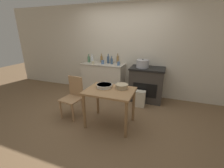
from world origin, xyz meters
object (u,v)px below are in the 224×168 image
(bottle_center_right, at_px, (108,60))
(cup_far_right, at_px, (103,62))
(mixing_bowl_small, at_px, (122,86))
(mixing_bowl_large, at_px, (104,86))
(bottle_center, at_px, (102,59))
(bottle_center_left, at_px, (92,59))
(stove, at_px, (146,84))
(cup_mid_right, at_px, (119,64))
(stock_pot, at_px, (143,64))
(chair, at_px, (73,96))
(cup_right, at_px, (93,63))
(bottle_mid_left, at_px, (118,60))
(work_table, at_px, (110,96))
(bottle_far_left, at_px, (89,59))
(bottle_left, at_px, (112,61))
(flour_sack, at_px, (140,99))

(bottle_center_right, height_order, cup_far_right, bottle_center_right)
(mixing_bowl_small, bearing_deg, mixing_bowl_large, -169.07)
(bottle_center, bearing_deg, mixing_bowl_small, -53.58)
(mixing_bowl_small, bearing_deg, bottle_center_left, 134.76)
(stove, relative_size, cup_mid_right, 8.83)
(bottle_center_right, bearing_deg, cup_mid_right, -26.65)
(cup_mid_right, height_order, cup_far_right, same)
(stock_pot, bearing_deg, bottle_center_right, 169.12)
(chair, xyz_separation_m, cup_right, (-0.14, 1.26, 0.49))
(mixing_bowl_small, height_order, bottle_center, bottle_center)
(mixing_bowl_large, bearing_deg, chair, -176.29)
(chair, xyz_separation_m, bottle_mid_left, (0.48, 1.62, 0.56))
(stock_pot, bearing_deg, bottle_center, 169.47)
(stock_pot, bearing_deg, bottle_center_left, 175.62)
(mixing_bowl_small, xyz_separation_m, cup_mid_right, (-0.47, 1.24, 0.17))
(bottle_center_right, bearing_deg, cup_right, -141.02)
(stove, distance_m, chair, 1.96)
(work_table, distance_m, bottle_center_left, 1.94)
(cup_right, bearing_deg, bottle_center_right, 38.98)
(stock_pot, bearing_deg, cup_far_right, 178.23)
(mixing_bowl_small, bearing_deg, bottle_center_right, 120.74)
(work_table, bearing_deg, bottle_center_right, 112.71)
(stove, bearing_deg, chair, -135.11)
(bottle_far_left, bearing_deg, cup_right, -42.10)
(bottle_center_left, xyz_separation_m, bottle_center_right, (0.49, 0.08, 0.01))
(chair, distance_m, mixing_bowl_small, 1.12)
(mixing_bowl_small, distance_m, bottle_left, 1.53)
(stock_pot, height_order, cup_far_right, stock_pot)
(stock_pot, relative_size, cup_far_right, 3.21)
(stove, bearing_deg, mixing_bowl_large, -116.29)
(stock_pot, relative_size, cup_mid_right, 3.23)
(stove, relative_size, bottle_center_left, 3.66)
(stove, xyz_separation_m, work_table, (-0.51, -1.43, 0.16))
(mixing_bowl_small, distance_m, cup_right, 1.67)
(stock_pot, distance_m, cup_far_right, 1.15)
(work_table, xyz_separation_m, mixing_bowl_large, (-0.15, 0.09, 0.16))
(mixing_bowl_large, xyz_separation_m, cup_mid_right, (-0.13, 1.31, 0.18))
(cup_far_right, bearing_deg, bottle_left, 15.94)
(bottle_mid_left, bearing_deg, flour_sack, -39.97)
(bottle_mid_left, height_order, bottle_center_right, bottle_mid_left)
(stove, relative_size, mixing_bowl_large, 2.89)
(flour_sack, relative_size, cup_far_right, 3.95)
(bottle_center, bearing_deg, work_table, -61.13)
(bottle_center, height_order, cup_mid_right, bottle_center)
(flour_sack, relative_size, stock_pot, 1.23)
(stove, distance_m, bottle_center_left, 1.75)
(cup_mid_right, bearing_deg, bottle_center, 159.62)
(mixing_bowl_large, distance_m, cup_right, 1.50)
(bottle_center, bearing_deg, flour_sack, -26.32)
(mixing_bowl_small, bearing_deg, bottle_center, 126.42)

